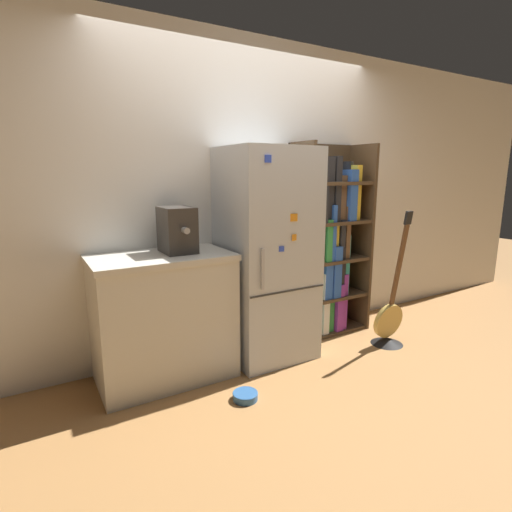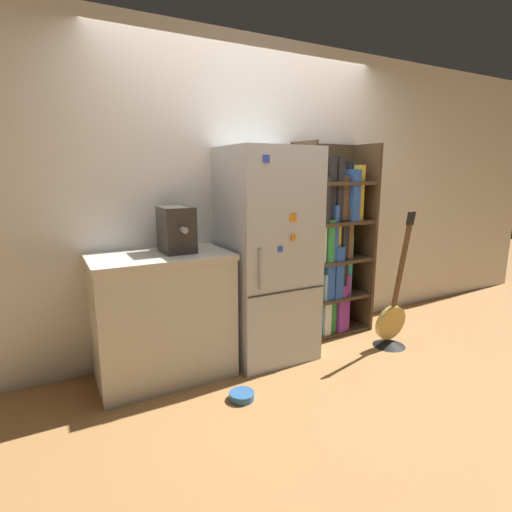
{
  "view_description": "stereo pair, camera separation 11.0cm",
  "coord_description": "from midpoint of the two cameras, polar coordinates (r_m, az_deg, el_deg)",
  "views": [
    {
      "loc": [
        -1.68,
        -2.55,
        1.5
      ],
      "look_at": [
        -0.09,
        0.15,
        0.85
      ],
      "focal_mm": 28.0,
      "sensor_mm": 36.0,
      "label": 1
    },
    {
      "loc": [
        -1.58,
        -2.61,
        1.5
      ],
      "look_at": [
        -0.09,
        0.15,
        0.85
      ],
      "focal_mm": 28.0,
      "sensor_mm": 36.0,
      "label": 2
    }
  ],
  "objects": [
    {
      "name": "ground_plane",
      "position": [
        3.4,
        1.75,
        -14.47
      ],
      "size": [
        16.0,
        16.0,
        0.0
      ],
      "primitive_type": "plane",
      "color": "#A87542"
    },
    {
      "name": "wall_back",
      "position": [
        3.47,
        -2.34,
        8.4
      ],
      "size": [
        8.0,
        0.05,
        2.6
      ],
      "color": "white",
      "rests_on": "ground_plane"
    },
    {
      "name": "refrigerator",
      "position": [
        3.23,
        0.56,
        0.12
      ],
      "size": [
        0.68,
        0.65,
        1.7
      ],
      "color": "silver",
      "rests_on": "ground_plane"
    },
    {
      "name": "bookshelf",
      "position": [
        3.77,
        8.94,
        1.16
      ],
      "size": [
        0.74,
        0.37,
        1.77
      ],
      "color": "#4C3823",
      "rests_on": "ground_plane"
    },
    {
      "name": "kitchen_counter",
      "position": [
        3.04,
        -14.06,
        -8.51
      ],
      "size": [
        0.98,
        0.58,
        0.94
      ],
      "color": "beige",
      "rests_on": "ground_plane"
    },
    {
      "name": "espresso_machine",
      "position": [
        2.95,
        -12.26,
        3.67
      ],
      "size": [
        0.22,
        0.35,
        0.33
      ],
      "color": "#38332D",
      "rests_on": "kitchen_counter"
    },
    {
      "name": "guitar",
      "position": [
        3.77,
        17.6,
        -9.47
      ],
      "size": [
        0.31,
        0.29,
        1.2
      ],
      "color": "black",
      "rests_on": "ground_plane"
    },
    {
      "name": "pet_bowl",
      "position": [
        2.86,
        -2.71,
        -19.3
      ],
      "size": [
        0.17,
        0.17,
        0.05
      ],
      "color": "#3366A5",
      "rests_on": "ground_plane"
    }
  ]
}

